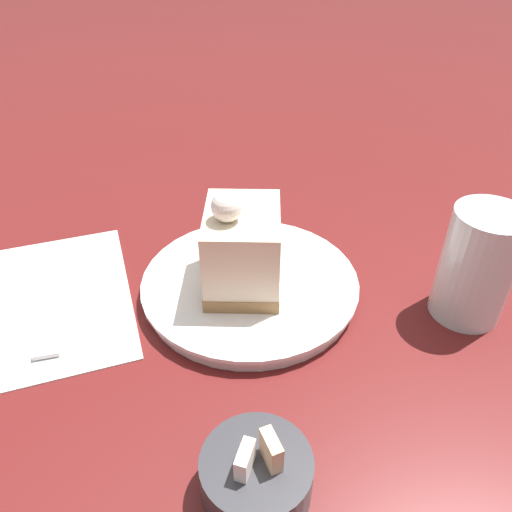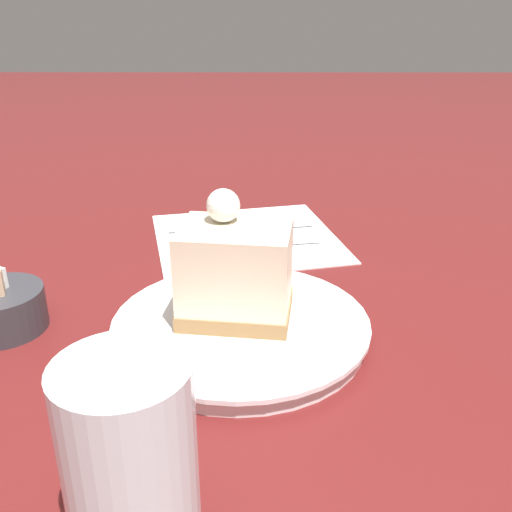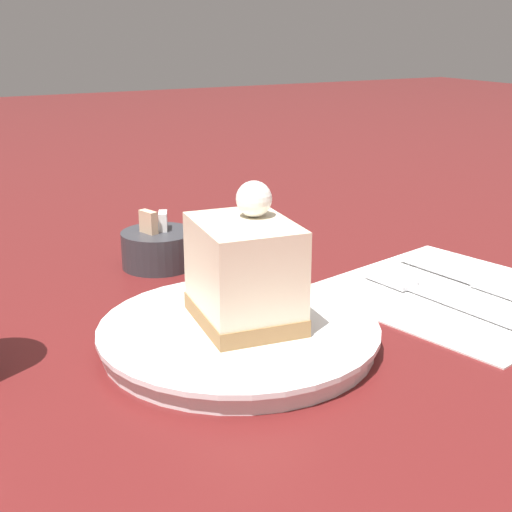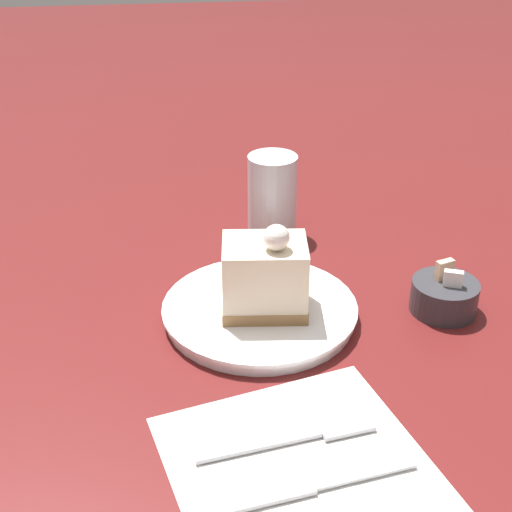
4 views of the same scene
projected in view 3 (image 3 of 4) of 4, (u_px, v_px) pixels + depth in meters
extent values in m
plane|color=#5B1919|center=(261.00, 327.00, 0.57)|extent=(4.00, 4.00, 0.00)
cylinder|color=white|center=(239.00, 335.00, 0.53)|extent=(0.20, 0.20, 0.02)
cylinder|color=white|center=(239.00, 328.00, 0.53)|extent=(0.21, 0.21, 0.00)
cube|color=#9E7547|center=(244.00, 313.00, 0.53)|extent=(0.08, 0.10, 0.01)
cube|color=beige|center=(244.00, 264.00, 0.52)|extent=(0.08, 0.09, 0.06)
sphere|color=white|center=(254.00, 199.00, 0.52)|extent=(0.03, 0.03, 0.03)
cube|color=white|center=(458.00, 294.00, 0.63)|extent=(0.24, 0.25, 0.00)
cube|color=silver|center=(462.00, 306.00, 0.60)|extent=(0.03, 0.11, 0.00)
cube|color=silver|center=(392.00, 280.00, 0.66)|extent=(0.03, 0.05, 0.00)
cube|color=silver|center=(437.00, 270.00, 0.68)|extent=(0.02, 0.09, 0.00)
cylinder|color=#333338|center=(159.00, 249.00, 0.70)|extent=(0.07, 0.07, 0.04)
cube|color=#D8B28C|center=(148.00, 223.00, 0.69)|extent=(0.01, 0.02, 0.02)
cube|color=white|center=(163.00, 222.00, 0.70)|extent=(0.02, 0.02, 0.02)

